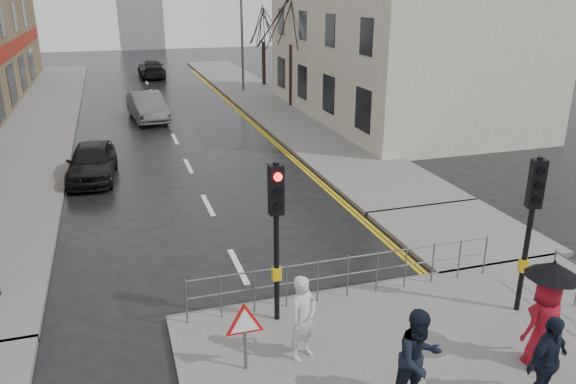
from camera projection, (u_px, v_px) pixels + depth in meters
ground at (270, 331)px, 11.50m from camera, size 120.00×120.00×0.00m
left_pavement at (39, 118)px, 30.27m from camera, size 4.00×44.00×0.14m
right_pavement at (262, 98)px, 35.74m from camera, size 4.00×40.00×0.14m
pavement_bridge_right at (461, 232)px, 16.00m from camera, size 4.00×4.20×0.14m
building_right_cream at (396, 26)px, 29.41m from camera, size 9.00×16.40×10.10m
traffic_signal_near_left at (276, 216)px, 10.89m from camera, size 0.28×0.27×3.40m
traffic_signal_near_right at (532, 209)px, 11.23m from camera, size 0.34×0.33×3.40m
guard_railing_front at (348, 267)px, 12.29m from camera, size 7.14×0.04×1.00m
warning_sign at (245, 326)px, 9.83m from camera, size 0.80×0.07×1.35m
street_lamp at (239, 20)px, 36.66m from camera, size 1.83×0.25×8.00m
tree_near at (291, 17)px, 31.61m from camera, size 2.40×2.40×6.58m
tree_far at (263, 23)px, 39.17m from camera, size 2.40×2.40×5.64m
pedestrian_a at (303, 318)px, 10.20m from camera, size 0.72×0.63×1.66m
pedestrian_b at (419, 359)px, 8.98m from camera, size 0.93×0.77×1.75m
pedestrian_with_umbrella at (547, 310)px, 9.91m from camera, size 0.96×0.96×2.07m
pedestrian_d at (547, 362)px, 9.00m from camera, size 1.04×0.63×1.65m
car_parked at (92, 161)px, 20.52m from camera, size 1.94×4.10×1.35m
car_mid at (147, 107)px, 29.85m from camera, size 2.06×4.61×1.47m
car_far at (152, 69)px, 44.49m from camera, size 1.99×4.74×1.37m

